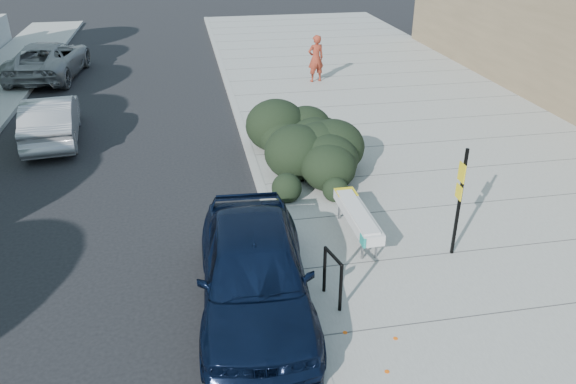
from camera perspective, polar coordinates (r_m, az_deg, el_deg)
The scene contains 11 objects.
ground at distance 11.48m, azimuth 0.10°, elevation -8.59°, with size 120.00×120.00×0.00m, color black.
sidewalk_near at distance 17.28m, azimuth 15.47°, elevation 3.45°, with size 11.20×50.00×0.15m, color gray.
curb_near at distance 15.73m, azimuth -3.30°, elevation 2.11°, with size 0.22×50.00×0.17m, color #9E9E99.
bench at distance 12.30m, azimuth 7.06°, elevation -2.39°, with size 0.48×2.28×0.68m.
bike_rack at distance 10.29m, azimuth 4.56°, elevation -8.24°, with size 0.21×0.67×1.00m.
sign_post at distance 11.76m, azimuth 17.04°, elevation -0.37°, with size 0.09×0.28×2.38m.
hedge at distance 15.55m, azimuth 2.17°, elevation 5.35°, with size 2.16×4.33×1.62m, color black.
sedan_navy at distance 10.18m, azimuth -3.43°, elevation -8.02°, with size 1.99×4.95×1.69m, color black.
wagon_silver at distance 19.37m, azimuth -22.94°, elevation 6.83°, with size 1.51×4.33×1.43m, color #9F9FA4.
suv_silver at distance 27.17m, azimuth -23.16°, elevation 12.26°, with size 2.57×5.58×1.55m, color gray.
pedestrian at distance 23.89m, azimuth 2.84°, elevation 13.40°, with size 0.70×0.46×1.92m, color maroon.
Camera 1 is at (-1.75, -9.18, 6.66)m, focal length 35.00 mm.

